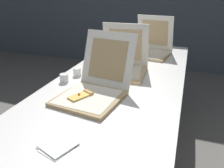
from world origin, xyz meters
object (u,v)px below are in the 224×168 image
at_px(pizza_box_middle, 122,66).
at_px(table, 117,87).
at_px(pizza_box_front, 93,89).
at_px(cup_white_near_center, 64,78).
at_px(napkin_pile, 57,145).
at_px(pizza_box_back, 151,49).
at_px(cup_white_mid, 77,72).

bearing_deg(pizza_box_middle, table, -86.86).
xyz_separation_m(pizza_box_front, cup_white_near_center, (-0.29, 0.15, -0.02)).
bearing_deg(pizza_box_middle, cup_white_near_center, -140.46).
xyz_separation_m(pizza_box_front, napkin_pile, (0.04, -0.49, -0.05)).
xyz_separation_m(pizza_box_middle, napkin_pile, (-0.01, -0.95, -0.05)).
xyz_separation_m(pizza_box_middle, pizza_box_back, (0.12, 0.59, 0.00)).
height_order(pizza_box_middle, cup_white_mid, pizza_box_middle).
bearing_deg(table, pizza_box_front, -104.37).
relative_size(pizza_box_front, pizza_box_middle, 1.39).
relative_size(pizza_box_middle, pizza_box_back, 0.93).
relative_size(table, cup_white_near_center, 40.04).
bearing_deg(cup_white_near_center, pizza_box_front, -27.03).
bearing_deg(pizza_box_front, cup_white_near_center, 161.07).
xyz_separation_m(cup_white_near_center, napkin_pile, (0.33, -0.64, -0.02)).
bearing_deg(napkin_pile, pizza_box_back, 85.04).
bearing_deg(cup_white_mid, pizza_box_back, 60.15).
height_order(table, pizza_box_middle, pizza_box_middle).
distance_m(table, napkin_pile, 0.76).
height_order(cup_white_mid, napkin_pile, cup_white_mid).
bearing_deg(pizza_box_middle, cup_white_mid, -154.28).
relative_size(pizza_box_back, napkin_pile, 2.29).
bearing_deg(napkin_pile, table, 87.75).
bearing_deg(napkin_pile, cup_white_mid, 111.08).
relative_size(cup_white_mid, napkin_pile, 0.33).
distance_m(table, pizza_box_back, 0.79).
xyz_separation_m(pizza_box_back, napkin_pile, (-0.13, -1.54, -0.05)).
bearing_deg(napkin_pile, pizza_box_front, 94.65).
bearing_deg(table, napkin_pile, -92.25).
bearing_deg(table, pizza_box_middle, 96.09).
relative_size(table, pizza_box_back, 5.85).
relative_size(pizza_box_front, pizza_box_back, 1.30).
xyz_separation_m(pizza_box_middle, cup_white_mid, (-0.31, -0.17, -0.02)).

